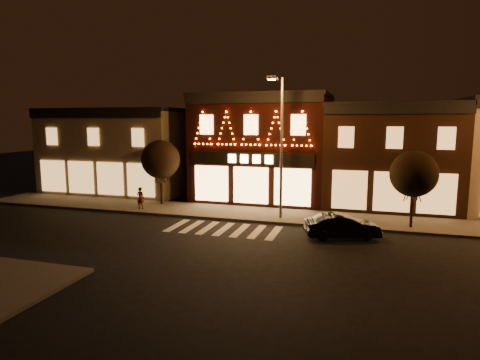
% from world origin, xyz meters
% --- Properties ---
extents(ground, '(120.00, 120.00, 0.00)m').
position_xyz_m(ground, '(0.00, 0.00, 0.00)').
color(ground, black).
rests_on(ground, ground).
extents(sidewalk_far, '(44.00, 4.00, 0.15)m').
position_xyz_m(sidewalk_far, '(2.00, 8.00, 0.07)').
color(sidewalk_far, '#47423D').
rests_on(sidewalk_far, ground).
extents(building_left, '(12.20, 8.28, 7.30)m').
position_xyz_m(building_left, '(-13.00, 13.99, 3.66)').
color(building_left, '#756A53').
rests_on(building_left, ground).
extents(building_pulp, '(10.20, 8.34, 8.30)m').
position_xyz_m(building_pulp, '(0.00, 13.98, 4.16)').
color(building_pulp, black).
rests_on(building_pulp, ground).
extents(building_right_a, '(9.20, 8.28, 7.50)m').
position_xyz_m(building_right_a, '(9.50, 13.99, 3.76)').
color(building_right_a, '#361D13').
rests_on(building_right_a, ground).
extents(streetlamp_mid, '(0.67, 2.01, 8.74)m').
position_xyz_m(streetlamp_mid, '(2.67, 6.99, 5.28)').
color(streetlamp_mid, '#59595E').
rests_on(streetlamp_mid, sidewalk_far).
extents(tree_left, '(2.83, 2.83, 4.73)m').
position_xyz_m(tree_left, '(-6.57, 8.93, 3.46)').
color(tree_left, black).
rests_on(tree_left, sidewalk_far).
extents(tree_right, '(2.66, 2.66, 4.45)m').
position_xyz_m(tree_right, '(10.43, 7.06, 3.26)').
color(tree_right, black).
rests_on(tree_right, sidewalk_far).
extents(dark_sedan, '(4.20, 2.57, 1.31)m').
position_xyz_m(dark_sedan, '(6.70, 4.14, 0.65)').
color(dark_sedan, black).
rests_on(dark_sedan, ground).
extents(pedestrian, '(0.57, 0.39, 1.54)m').
position_xyz_m(pedestrian, '(-7.20, 7.00, 0.92)').
color(pedestrian, gray).
rests_on(pedestrian, sidewalk_far).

